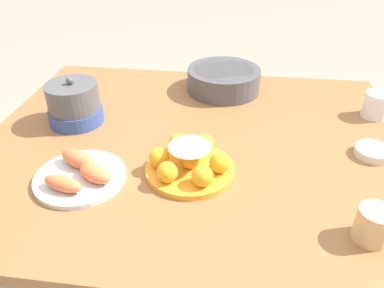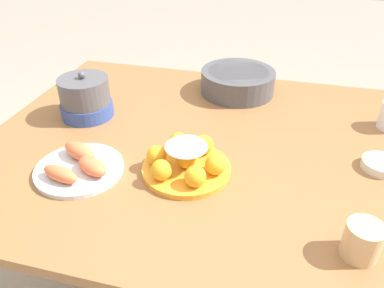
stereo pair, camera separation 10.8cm
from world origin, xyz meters
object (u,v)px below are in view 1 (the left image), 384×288
Objects in this scene: dining_table at (194,164)px; sauce_bowl at (373,152)px; cup_near at (373,225)px; cup_far at (376,105)px; seafood_platter at (80,174)px; warming_pot at (74,104)px; cake_plate at (189,162)px; serving_bowl at (224,79)px.

sauce_bowl is (0.53, -0.01, 0.10)m from dining_table.
sauce_bowl is 1.28× the size of cup_near.
cup_near is at bearing -105.26° from cup_far.
warming_pot is (-0.13, 0.30, 0.05)m from seafood_platter.
cup_near is at bearing -105.49° from sauce_bowl.
dining_table is at bearing 179.18° from sauce_bowl.
warming_pot is (-0.41, 0.22, 0.03)m from cake_plate.
cup_near is (0.44, -0.34, 0.13)m from dining_table.
cake_plate is 0.88× the size of serving_bowl.
cup_far is (0.07, 0.25, 0.03)m from sauce_bowl.
seafood_platter is at bearing -140.11° from dining_table.
serving_bowl is 2.68× the size of sauce_bowl.
seafood_platter is 1.37× the size of warming_pot.
cup_far is (0.59, 0.39, 0.01)m from cake_plate.
seafood_platter is 0.33m from warming_pot.
warming_pot is (-0.94, 0.08, 0.05)m from sauce_bowl.
cake_plate reaches higher than serving_bowl.
warming_pot reaches higher than dining_table.
serving_bowl reaches higher than cup_near.
seafood_platter is at bearing 171.06° from cup_near.
warming_pot reaches higher than cup_far.
sauce_bowl is 0.35m from cup_near.
dining_table is at bearing 39.89° from seafood_platter.
warming_pot is at bearing -146.52° from serving_bowl.
serving_bowl is at bearing 117.05° from cup_near.
cake_plate is (0.01, -0.16, 0.12)m from dining_table.
sauce_bowl is at bearing -40.06° from serving_bowl.
serving_bowl is 0.57m from warming_pot.
serving_bowl is 1.58× the size of warming_pot.
serving_bowl is at bearing 60.78° from seafood_platter.
dining_table is 16.11× the size of cup_near.
cup_far is at bearing 75.07° from sauce_bowl.
dining_table is 0.57m from cup_near.
sauce_bowl is 0.26m from cup_far.
warming_pot is (-0.84, 0.41, 0.03)m from cup_near.
serving_bowl is 1.16× the size of seafood_platter.
cup_far reaches higher than cup_near.
seafood_platter is at bearing -151.66° from cup_far.
seafood_platter is at bearing -119.22° from serving_bowl.
sauce_bowl is at bearing 15.79° from cake_plate.
dining_table is 0.41m from serving_bowl.
cup_far is at bearing 33.84° from cake_plate.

